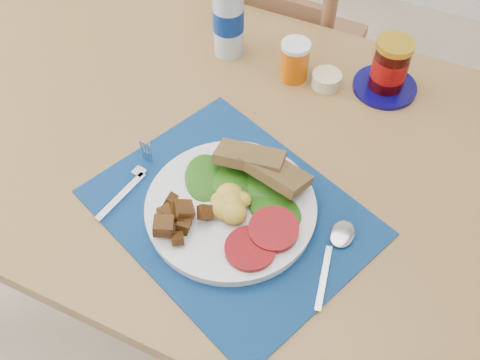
# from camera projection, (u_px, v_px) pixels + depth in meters

# --- Properties ---
(ground) EXTENTS (4.00, 4.00, 0.00)m
(ground) POSITION_uv_depth(u_px,v_px,m) (169.00, 343.00, 1.67)
(ground) COLOR gray
(ground) RESTS_ON ground
(table) EXTENTS (1.40, 0.90, 0.75)m
(table) POSITION_uv_depth(u_px,v_px,m) (184.00, 150.00, 1.26)
(table) COLOR brown
(table) RESTS_ON ground
(chair_far) EXTENTS (0.45, 0.43, 1.19)m
(chair_far) POSITION_uv_depth(u_px,v_px,m) (275.00, 23.00, 1.66)
(chair_far) COLOR brown
(chair_far) RESTS_ON ground
(placemat) EXTENTS (0.60, 0.54, 0.00)m
(placemat) POSITION_uv_depth(u_px,v_px,m) (231.00, 212.00, 1.05)
(placemat) COLOR black
(placemat) RESTS_ON table
(breakfast_plate) EXTENTS (0.31, 0.31, 0.08)m
(breakfast_plate) POSITION_uv_depth(u_px,v_px,m) (227.00, 205.00, 1.03)
(breakfast_plate) COLOR silver
(breakfast_plate) RESTS_ON placemat
(fork) EXTENTS (0.03, 0.19, 0.00)m
(fork) POSITION_uv_depth(u_px,v_px,m) (133.00, 180.00, 1.09)
(fork) COLOR #B2B5BA
(fork) RESTS_ON placemat
(spoon) EXTENTS (0.04, 0.19, 0.01)m
(spoon) POSITION_uv_depth(u_px,v_px,m) (337.00, 247.00, 1.00)
(spoon) COLOR #B2B5BA
(spoon) RESTS_ON placemat
(water_bottle) EXTENTS (0.07, 0.07, 0.25)m
(water_bottle) POSITION_uv_depth(u_px,v_px,m) (228.00, 13.00, 1.26)
(water_bottle) COLOR #ADBFCC
(water_bottle) RESTS_ON table
(juice_glass) EXTENTS (0.06, 0.06, 0.09)m
(juice_glass) POSITION_uv_depth(u_px,v_px,m) (294.00, 62.00, 1.25)
(juice_glass) COLOR #BE5105
(juice_glass) RESTS_ON table
(ramekin) EXTENTS (0.07, 0.07, 0.03)m
(ramekin) POSITION_uv_depth(u_px,v_px,m) (326.00, 80.00, 1.26)
(ramekin) COLOR beige
(ramekin) RESTS_ON table
(jam_on_saucer) EXTENTS (0.14, 0.14, 0.13)m
(jam_on_saucer) POSITION_uv_depth(u_px,v_px,m) (389.00, 69.00, 1.22)
(jam_on_saucer) COLOR #08044B
(jam_on_saucer) RESTS_ON table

